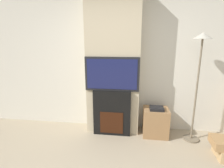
% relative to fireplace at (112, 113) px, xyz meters
% --- Properties ---
extents(wall_back, '(6.00, 0.06, 2.70)m').
position_rel_fireplace_xyz_m(wall_back, '(0.00, 0.38, 0.92)').
color(wall_back, silver).
rests_on(wall_back, ground_plane).
extents(chimney_breast, '(0.99, 0.35, 2.70)m').
position_rel_fireplace_xyz_m(chimney_breast, '(0.00, 0.18, 0.92)').
color(chimney_breast, '#BCAD8E').
rests_on(chimney_breast, ground_plane).
extents(fireplace, '(0.70, 0.15, 0.87)m').
position_rel_fireplace_xyz_m(fireplace, '(0.00, 0.00, 0.00)').
color(fireplace, black).
rests_on(fireplace, ground_plane).
extents(television, '(0.98, 0.07, 0.61)m').
position_rel_fireplace_xyz_m(television, '(0.00, -0.00, 0.75)').
color(television, black).
rests_on(television, fireplace).
extents(floor_lamp, '(0.30, 0.30, 1.89)m').
position_rel_fireplace_xyz_m(floor_lamp, '(1.46, -0.02, 1.01)').
color(floor_lamp, '#726651').
rests_on(floor_lamp, ground_plane).
extents(media_stand, '(0.46, 0.40, 0.58)m').
position_rel_fireplace_xyz_m(media_stand, '(0.82, 0.07, -0.16)').
color(media_stand, '#997047').
rests_on(media_stand, ground_plane).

